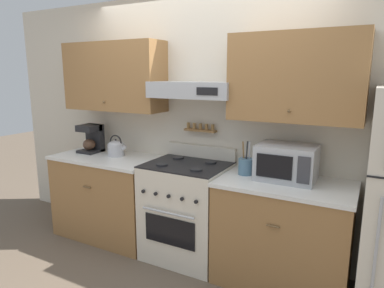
% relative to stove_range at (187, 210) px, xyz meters
% --- Properties ---
extents(ground_plane, '(16.00, 16.00, 0.00)m').
position_rel_stove_range_xyz_m(ground_plane, '(-0.00, -0.34, -0.48)').
color(ground_plane, brown).
extents(wall_back, '(5.20, 0.46, 2.55)m').
position_rel_stove_range_xyz_m(wall_back, '(-0.02, 0.29, 0.96)').
color(wall_back, beige).
rests_on(wall_back, ground_plane).
extents(counter_left, '(1.19, 0.67, 0.90)m').
position_rel_stove_range_xyz_m(counter_left, '(-0.97, 0.00, -0.02)').
color(counter_left, olive).
rests_on(counter_left, ground_plane).
extents(counter_right, '(1.09, 0.67, 0.90)m').
position_rel_stove_range_xyz_m(counter_right, '(0.93, 0.00, -0.02)').
color(counter_right, olive).
rests_on(counter_right, ground_plane).
extents(stove_range, '(0.76, 0.66, 1.07)m').
position_rel_stove_range_xyz_m(stove_range, '(0.00, 0.00, 0.00)').
color(stove_range, beige).
rests_on(stove_range, ground_plane).
extents(tea_kettle, '(0.23, 0.18, 0.23)m').
position_rel_stove_range_xyz_m(tea_kettle, '(-0.91, 0.06, 0.52)').
color(tea_kettle, '#B7B7BC').
rests_on(tea_kettle, counter_left).
extents(coffee_maker, '(0.22, 0.24, 0.31)m').
position_rel_stove_range_xyz_m(coffee_maker, '(-1.28, 0.09, 0.58)').
color(coffee_maker, black).
rests_on(coffee_maker, counter_left).
extents(microwave, '(0.48, 0.36, 0.30)m').
position_rel_stove_range_xyz_m(microwave, '(0.91, 0.08, 0.58)').
color(microwave, '#ADAFB5').
rests_on(microwave, counter_right).
extents(utensil_crock, '(0.13, 0.13, 0.30)m').
position_rel_stove_range_xyz_m(utensil_crock, '(0.56, 0.06, 0.51)').
color(utensil_crock, slate).
rests_on(utensil_crock, counter_right).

